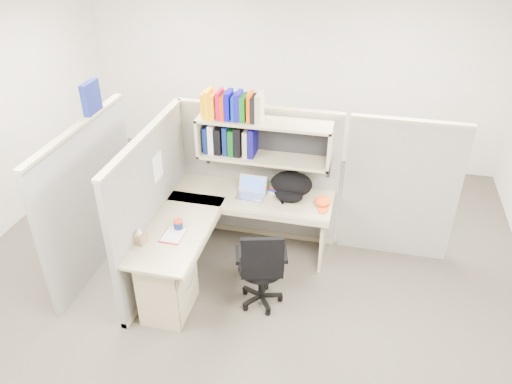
% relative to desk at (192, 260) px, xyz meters
% --- Properties ---
extents(ground, '(6.00, 6.00, 0.00)m').
position_rel_desk_xyz_m(ground, '(0.41, 0.29, -0.44)').
color(ground, '#342F28').
rests_on(ground, ground).
extents(room_shell, '(6.00, 6.00, 6.00)m').
position_rel_desk_xyz_m(room_shell, '(0.41, 0.29, 1.18)').
color(room_shell, beige).
rests_on(room_shell, ground).
extents(cubicle, '(3.79, 1.84, 1.95)m').
position_rel_desk_xyz_m(cubicle, '(0.04, 0.74, 0.47)').
color(cubicle, slate).
rests_on(cubicle, ground).
extents(desk, '(1.74, 1.75, 0.73)m').
position_rel_desk_xyz_m(desk, '(0.00, 0.00, 0.00)').
color(desk, tan).
rests_on(desk, ground).
extents(laptop, '(0.31, 0.31, 0.22)m').
position_rel_desk_xyz_m(laptop, '(0.40, 0.82, 0.40)').
color(laptop, '#AFAFB4').
rests_on(laptop, desk).
extents(backpack, '(0.53, 0.45, 0.27)m').
position_rel_desk_xyz_m(backpack, '(0.82, 0.91, 0.42)').
color(backpack, black).
rests_on(backpack, desk).
extents(orange_cap, '(0.21, 0.23, 0.09)m').
position_rel_desk_xyz_m(orange_cap, '(1.17, 0.84, 0.34)').
color(orange_cap, '#F44E15').
rests_on(orange_cap, desk).
extents(snack_canister, '(0.09, 0.09, 0.09)m').
position_rel_desk_xyz_m(snack_canister, '(-0.15, 0.10, 0.34)').
color(snack_canister, navy).
rests_on(snack_canister, desk).
extents(tissue_box, '(0.13, 0.13, 0.17)m').
position_rel_desk_xyz_m(tissue_box, '(-0.42, -0.20, 0.38)').
color(tissue_box, '#937353').
rests_on(tissue_box, desk).
extents(mouse, '(0.10, 0.08, 0.03)m').
position_rel_desk_xyz_m(mouse, '(0.50, 0.75, 0.31)').
color(mouse, '#8797C0').
rests_on(mouse, desk).
extents(paper_cup, '(0.08, 0.08, 0.11)m').
position_rel_desk_xyz_m(paper_cup, '(0.40, 1.00, 0.35)').
color(paper_cup, silver).
rests_on(paper_cup, desk).
extents(book_stack, '(0.21, 0.25, 0.11)m').
position_rel_desk_xyz_m(book_stack, '(0.67, 1.03, 0.34)').
color(book_stack, gray).
rests_on(book_stack, desk).
extents(loose_paper, '(0.19, 0.25, 0.00)m').
position_rel_desk_xyz_m(loose_paper, '(-0.16, -0.01, 0.29)').
color(loose_paper, white).
rests_on(loose_paper, desk).
extents(task_chair, '(0.54, 0.50, 0.95)m').
position_rel_desk_xyz_m(task_chair, '(0.71, -0.00, -0.10)').
color(task_chair, black).
rests_on(task_chair, ground).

